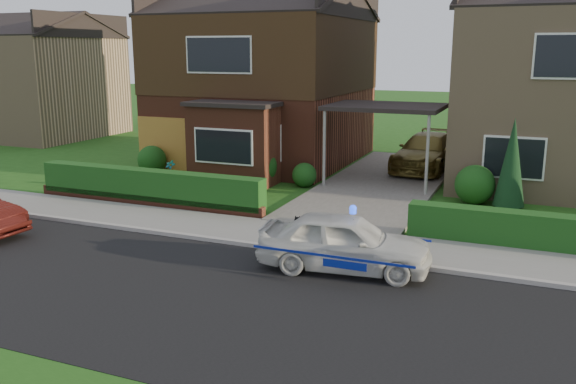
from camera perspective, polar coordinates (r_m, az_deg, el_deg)
The scene contains 23 objects.
ground at distance 11.51m, azimuth -4.48°, elevation -10.37°, with size 120.00×120.00×0.00m, color #1E4E14.
road at distance 11.51m, azimuth -4.48°, elevation -10.37°, with size 60.00×6.00×0.02m, color black.
kerb at distance 14.09m, azimuth 1.14°, elevation -5.57°, with size 60.00×0.16×0.12m, color #9E9993.
sidewalk at distance 15.03m, azimuth 2.60°, elevation -4.41°, with size 60.00×2.00×0.10m, color slate.
driveway at distance 21.43m, azimuth 8.89°, elevation 0.84°, with size 3.80×12.00×0.12m, color #666059.
house_left at distance 25.60m, azimuth -2.12°, elevation 11.46°, with size 7.50×9.53×7.25m.
house_right at distance 23.42m, azimuth 25.17°, elevation 9.71°, with size 7.50×8.06×7.25m.
carport_link at distance 20.99m, azimuth 9.11°, elevation 7.76°, with size 3.80×3.00×2.77m.
garage_door at distance 23.62m, azimuth -11.54°, elevation 4.32°, with size 2.20×0.10×2.10m, color brown.
dwarf_wall at distance 18.66m, azimuth -13.09°, elevation -0.82°, with size 7.70×0.25×0.36m, color brown.
hedge_left at distance 18.82m, azimuth -12.80°, elevation -1.25°, with size 7.50×0.55×0.90m, color #133D13.
hedge_right at distance 15.47m, azimuth 25.04°, elevation -5.36°, with size 7.50×0.55×0.80m, color #133D13.
shrub_left_far at distance 23.47m, azimuth -12.61°, elevation 2.95°, with size 1.08×1.08×1.08m, color #133D13.
shrub_left_mid at distance 21.04m, azimuth -2.82°, elevation 2.42°, with size 1.32×1.32×1.32m, color #133D13.
shrub_left_near at distance 20.74m, azimuth 1.54°, elevation 1.60°, with size 0.84×0.84×0.84m, color #133D13.
shrub_right_near at distance 19.27m, azimuth 17.08°, elevation 0.66°, with size 1.20×1.20×1.20m, color #133D13.
conifer_a at distance 18.88m, azimuth 20.17°, elevation 2.35°, with size 0.90×0.90×2.60m, color black.
neighbour_left at distance 35.56m, azimuth -22.20°, elevation 9.05°, with size 6.50×7.00×5.20m, color tan.
police_car at distance 12.94m, azimuth 5.30°, elevation -4.74°, with size 3.35×3.79×1.40m.
driveway_car at distance 23.75m, azimuth 12.88°, elevation 3.68°, with size 1.89×4.64×1.35m, color brown.
potted_plant_a at distance 22.06m, azimuth -10.91°, elevation 1.92°, with size 0.38×0.26×0.73m, color gray.
potted_plant_b at distance 21.54m, azimuth -16.48°, elevation 1.35°, with size 0.40×0.33×0.74m, color gray.
potted_plant_c at distance 17.56m, azimuth -2.96°, elevation -0.79°, with size 0.39×0.39×0.70m, color gray.
Camera 1 is at (4.83, -9.38, 4.60)m, focal length 38.00 mm.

